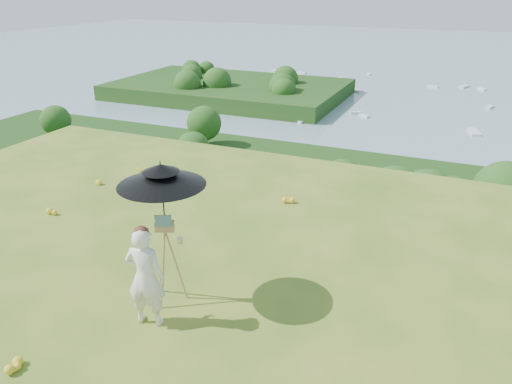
% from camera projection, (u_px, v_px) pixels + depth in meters
% --- Properties ---
extents(ground, '(14.00, 14.00, 0.00)m').
position_uv_depth(ground, '(97.00, 265.00, 8.78)').
color(ground, '#3E681D').
rests_on(ground, ground).
extents(forest_slope, '(140.00, 56.00, 22.00)m').
position_uv_depth(forest_slope, '(368.00, 347.00, 49.65)').
color(forest_slope, '#0F360E').
rests_on(forest_slope, bay_water).
extents(shoreline_tier, '(170.00, 28.00, 8.00)m').
position_uv_depth(shoreline_tier, '(413.00, 235.00, 86.14)').
color(shoreline_tier, '#6A6554').
rests_on(shoreline_tier, bay_water).
extents(bay_water, '(700.00, 700.00, 0.00)m').
position_uv_depth(bay_water, '(462.00, 73.00, 224.55)').
color(bay_water, '#7697A8').
rests_on(bay_water, ground).
extents(peninsula, '(90.00, 60.00, 12.00)m').
position_uv_depth(peninsula, '(229.00, 82.00, 178.46)').
color(peninsula, '#0F360E').
rests_on(peninsula, bay_water).
extents(slope_trees, '(110.00, 50.00, 6.00)m').
position_uv_depth(slope_trees, '(382.00, 221.00, 44.17)').
color(slope_trees, '#1A4E17').
rests_on(slope_trees, forest_slope).
extents(harbor_town, '(110.00, 22.00, 5.00)m').
position_uv_depth(harbor_town, '(418.00, 201.00, 83.59)').
color(harbor_town, silver).
rests_on(harbor_town, shoreline_tier).
extents(moored_boats, '(140.00, 140.00, 0.70)m').
position_uv_depth(moored_boats, '(409.00, 108.00, 162.36)').
color(moored_boats, silver).
rests_on(moored_boats, bay_water).
extents(wildflowers, '(10.00, 10.50, 0.12)m').
position_uv_depth(wildflowers, '(106.00, 256.00, 8.96)').
color(wildflowers, yellow).
rests_on(wildflowers, ground).
extents(painter, '(0.63, 0.48, 1.55)m').
position_uv_depth(painter, '(145.00, 277.00, 7.02)').
color(painter, white).
rests_on(painter, ground).
extents(field_easel, '(0.74, 0.74, 1.49)m').
position_uv_depth(field_easel, '(167.00, 258.00, 7.56)').
color(field_easel, '#AA6F47').
rests_on(field_easel, ground).
extents(sun_umbrella, '(1.64, 1.64, 1.06)m').
position_uv_depth(sun_umbrella, '(163.00, 196.00, 7.19)').
color(sun_umbrella, black).
rests_on(sun_umbrella, field_easel).
extents(painter_cap, '(0.26, 0.30, 0.10)m').
position_uv_depth(painter_cap, '(141.00, 231.00, 6.73)').
color(painter_cap, '#BD6967').
rests_on(painter_cap, painter).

